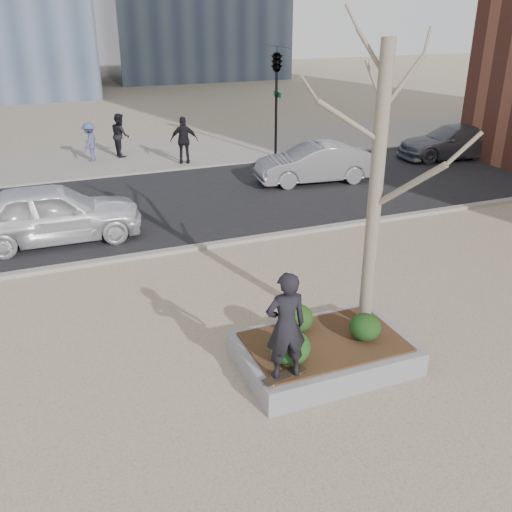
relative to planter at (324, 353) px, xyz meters
name	(u,v)px	position (x,y,z in m)	size (l,w,h in m)	color
ground	(272,376)	(-1.00, 0.00, -0.23)	(120.00, 120.00, 0.00)	tan
street	(149,206)	(-1.00, 10.00, -0.21)	(60.00, 8.00, 0.02)	black
far_sidewalk	(114,157)	(-1.00, 17.00, -0.21)	(60.00, 6.00, 0.02)	gray
planter	(324,353)	(0.00, 0.00, 0.00)	(3.00, 2.00, 0.45)	gray
planter_mulch	(324,342)	(0.00, 0.00, 0.25)	(2.70, 1.70, 0.04)	#382314
sycamore_tree	(379,147)	(1.00, 0.30, 3.56)	(2.80, 2.80, 6.60)	gray
shrub_left	(290,347)	(-0.85, -0.36, 0.55)	(0.67, 0.67, 0.57)	#133C16
shrub_middle	(297,318)	(-0.31, 0.51, 0.52)	(0.60, 0.60, 0.51)	#113611
shrub_right	(365,327)	(0.68, -0.21, 0.51)	(0.57, 0.57, 0.48)	#103510
skateboard	(285,377)	(-1.10, -0.70, 0.26)	(0.78, 0.20, 0.07)	black
skateboarder	(286,326)	(-1.10, -0.70, 1.20)	(0.66, 0.43, 1.80)	black
police_car	(52,213)	(-4.02, 7.98, 0.60)	(1.89, 4.70, 1.60)	white
car_silver	(314,163)	(5.21, 10.45, 0.49)	(1.48, 4.25, 1.40)	gray
car_third	(453,142)	(12.33, 11.56, 0.47)	(1.90, 4.68, 1.36)	#585C64
pedestrian_a	(120,135)	(-0.62, 17.11, 0.70)	(0.88, 0.68, 1.81)	black
pedestrian_b	(90,142)	(-1.95, 16.71, 0.59)	(1.02, 0.59, 1.58)	#444B7C
pedestrian_c	(184,140)	(1.56, 14.86, 0.74)	(1.11, 0.46, 1.89)	black
traffic_light_far	(276,103)	(5.50, 14.60, 2.02)	(0.60, 2.48, 4.50)	black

